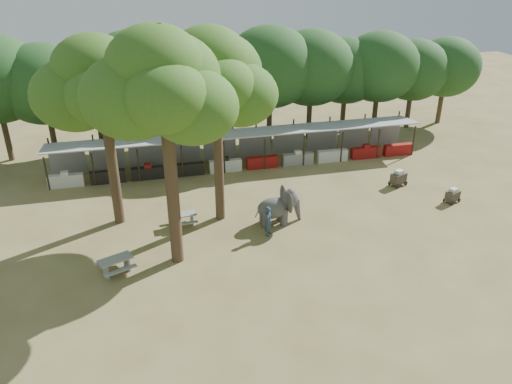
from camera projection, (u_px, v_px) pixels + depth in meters
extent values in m
plane|color=brown|center=(297.00, 265.00, 26.01)|extent=(100.00, 100.00, 0.00)
cube|color=#9B9DA3|center=(241.00, 133.00, 37.13)|extent=(28.00, 2.99, 0.39)
cylinder|color=#2D2319|center=(64.00, 172.00, 33.85)|extent=(0.12, 0.12, 2.40)
cylinder|color=#2D2319|center=(67.00, 155.00, 36.12)|extent=(0.12, 0.12, 2.80)
cube|color=silver|center=(66.00, 181.00, 34.40)|extent=(2.38, 0.50, 0.90)
cube|color=gray|center=(68.00, 161.00, 36.26)|extent=(2.52, 0.12, 2.00)
cylinder|color=#2D2319|center=(106.00, 168.00, 34.45)|extent=(0.12, 0.12, 2.40)
cylinder|color=#2D2319|center=(107.00, 152.00, 36.72)|extent=(0.12, 0.12, 2.80)
cube|color=black|center=(108.00, 177.00, 35.00)|extent=(2.38, 0.50, 0.90)
cube|color=gray|center=(108.00, 157.00, 36.85)|extent=(2.52, 0.12, 2.00)
cylinder|color=#2D2319|center=(148.00, 165.00, 35.04)|extent=(0.12, 0.12, 2.40)
cylinder|color=#2D2319|center=(146.00, 149.00, 37.31)|extent=(0.12, 0.12, 2.80)
cube|color=black|center=(148.00, 173.00, 35.59)|extent=(2.38, 0.50, 0.90)
cube|color=gray|center=(146.00, 154.00, 37.44)|extent=(2.52, 0.12, 2.00)
cylinder|color=#2D2319|center=(187.00, 161.00, 35.64)|extent=(0.12, 0.12, 2.40)
cylinder|color=#2D2319|center=(183.00, 145.00, 37.91)|extent=(0.12, 0.12, 2.80)
cube|color=black|center=(188.00, 169.00, 36.18)|extent=(2.38, 0.50, 0.90)
cube|color=gray|center=(183.00, 151.00, 38.04)|extent=(2.52, 0.12, 2.00)
cylinder|color=#2D2319|center=(226.00, 158.00, 36.23)|extent=(0.12, 0.12, 2.40)
cylinder|color=#2D2319|center=(219.00, 142.00, 38.50)|extent=(0.12, 0.12, 2.80)
cube|color=silver|center=(226.00, 166.00, 36.78)|extent=(2.38, 0.50, 0.90)
cube|color=gray|center=(220.00, 147.00, 38.63)|extent=(2.52, 0.12, 2.00)
cylinder|color=#2D2319|center=(263.00, 154.00, 36.82)|extent=(0.12, 0.12, 2.40)
cylinder|color=#2D2319|center=(255.00, 139.00, 39.09)|extent=(0.12, 0.12, 2.80)
cube|color=maroon|center=(262.00, 162.00, 37.37)|extent=(2.38, 0.50, 0.90)
cube|color=gray|center=(255.00, 144.00, 39.22)|extent=(2.52, 0.12, 2.00)
cylinder|color=#2D2319|center=(299.00, 151.00, 37.42)|extent=(0.12, 0.12, 2.40)
cylinder|color=#2D2319|center=(289.00, 137.00, 39.69)|extent=(0.12, 0.12, 2.80)
cube|color=gray|center=(298.00, 159.00, 37.96)|extent=(2.38, 0.50, 0.90)
cube|color=gray|center=(289.00, 142.00, 39.82)|extent=(2.52, 0.12, 2.00)
cylinder|color=#2D2319|center=(334.00, 148.00, 38.01)|extent=(0.12, 0.12, 2.40)
cylinder|color=#2D2319|center=(322.00, 134.00, 40.28)|extent=(0.12, 0.12, 2.80)
cube|color=silver|center=(332.00, 156.00, 38.56)|extent=(2.38, 0.50, 0.90)
cube|color=gray|center=(322.00, 139.00, 40.41)|extent=(2.52, 0.12, 2.00)
cylinder|color=#2D2319|center=(368.00, 145.00, 38.60)|extent=(0.12, 0.12, 2.40)
cylinder|color=#2D2319|center=(354.00, 131.00, 40.87)|extent=(0.12, 0.12, 2.80)
cube|color=maroon|center=(366.00, 153.00, 39.15)|extent=(2.38, 0.50, 0.90)
cube|color=gray|center=(354.00, 136.00, 41.01)|extent=(2.52, 0.12, 2.00)
cylinder|color=#2D2319|center=(401.00, 142.00, 39.20)|extent=(0.12, 0.12, 2.40)
cylinder|color=#2D2319|center=(385.00, 129.00, 41.47)|extent=(0.12, 0.12, 2.80)
cube|color=maroon|center=(398.00, 150.00, 39.75)|extent=(2.38, 0.50, 0.90)
cube|color=gray|center=(385.00, 133.00, 41.60)|extent=(2.52, 0.12, 2.00)
cylinder|color=#332316|center=(110.00, 150.00, 28.19)|extent=(0.60, 0.60, 9.20)
cone|color=#332316|center=(99.00, 68.00, 26.17)|extent=(0.57, 0.57, 2.88)
ellipsoid|color=#255112|center=(76.00, 95.00, 26.74)|extent=(4.80, 4.80, 3.94)
ellipsoid|color=#255112|center=(127.00, 103.00, 26.68)|extent=(4.20, 4.20, 3.44)
ellipsoid|color=#255112|center=(106.00, 78.00, 27.52)|extent=(5.20, 5.20, 4.26)
ellipsoid|color=#255112|center=(101.00, 95.00, 25.51)|extent=(3.80, 3.80, 3.12)
ellipsoid|color=#255112|center=(93.00, 68.00, 26.28)|extent=(4.40, 4.40, 3.61)
cylinder|color=#332316|center=(171.00, 170.00, 24.20)|extent=(0.64, 0.64, 10.40)
cone|color=#332316|center=(162.00, 61.00, 21.92)|extent=(0.61, 0.61, 3.25)
ellipsoid|color=#255112|center=(133.00, 96.00, 22.57)|extent=(4.80, 4.80, 3.94)
ellipsoid|color=#255112|center=(193.00, 107.00, 22.51)|extent=(4.20, 4.20, 3.44)
ellipsoid|color=#255112|center=(166.00, 77.00, 23.34)|extent=(5.20, 5.20, 4.26)
ellipsoid|color=#255112|center=(166.00, 97.00, 21.33)|extent=(3.80, 3.80, 3.12)
ellipsoid|color=#255112|center=(155.00, 64.00, 22.10)|extent=(4.40, 4.40, 3.61)
cylinder|color=#332316|center=(218.00, 144.00, 28.50)|extent=(0.56, 0.56, 9.60)
cone|color=#332316|center=(215.00, 59.00, 26.40)|extent=(0.53, 0.53, 3.00)
ellipsoid|color=#255112|center=(189.00, 86.00, 26.99)|extent=(4.80, 4.80, 3.94)
ellipsoid|color=#255112|center=(240.00, 95.00, 26.93)|extent=(4.20, 4.20, 3.44)
ellipsoid|color=#255112|center=(216.00, 70.00, 27.77)|extent=(5.20, 5.20, 4.26)
ellipsoid|color=#255112|center=(220.00, 86.00, 25.76)|extent=(3.80, 3.80, 3.12)
ellipsoid|color=#255112|center=(209.00, 59.00, 26.53)|extent=(4.40, 4.40, 3.61)
cylinder|color=#332316|center=(15.00, 137.00, 38.24)|extent=(0.44, 0.44, 3.74)
ellipsoid|color=#153714|center=(4.00, 90.00, 36.64)|extent=(6.46, 5.95, 5.61)
cylinder|color=#332316|center=(61.00, 133.00, 38.95)|extent=(0.44, 0.44, 3.74)
ellipsoid|color=#153714|center=(52.00, 87.00, 37.34)|extent=(6.46, 5.95, 5.61)
cylinder|color=#332316|center=(105.00, 130.00, 39.66)|extent=(0.44, 0.44, 3.74)
ellipsoid|color=#153714|center=(98.00, 85.00, 38.05)|extent=(6.46, 5.95, 5.61)
cylinder|color=#332316|center=(147.00, 127.00, 40.36)|extent=(0.44, 0.44, 3.74)
ellipsoid|color=#153714|center=(143.00, 82.00, 38.76)|extent=(6.46, 5.95, 5.61)
cylinder|color=#332316|center=(188.00, 124.00, 41.07)|extent=(0.44, 0.44, 3.74)
ellipsoid|color=#153714|center=(186.00, 80.00, 39.47)|extent=(6.46, 5.95, 5.61)
cylinder|color=#332316|center=(228.00, 121.00, 41.78)|extent=(0.44, 0.44, 3.74)
ellipsoid|color=#153714|center=(227.00, 77.00, 40.17)|extent=(6.46, 5.95, 5.61)
cylinder|color=#332316|center=(267.00, 118.00, 42.48)|extent=(0.44, 0.44, 3.74)
ellipsoid|color=#153714|center=(267.00, 75.00, 40.88)|extent=(6.46, 5.95, 5.61)
cylinder|color=#332316|center=(304.00, 115.00, 43.19)|extent=(0.44, 0.44, 3.74)
ellipsoid|color=#153714|center=(306.00, 73.00, 41.59)|extent=(6.46, 5.95, 5.61)
cylinder|color=#332316|center=(340.00, 113.00, 43.90)|extent=(0.44, 0.44, 3.74)
ellipsoid|color=#153714|center=(343.00, 71.00, 42.29)|extent=(6.46, 5.95, 5.61)
cylinder|color=#332316|center=(375.00, 110.00, 44.60)|extent=(0.44, 0.44, 3.74)
ellipsoid|color=#153714|center=(379.00, 69.00, 43.00)|extent=(6.46, 5.95, 5.61)
cylinder|color=#332316|center=(408.00, 108.00, 45.31)|extent=(0.44, 0.44, 3.74)
ellipsoid|color=#153714|center=(414.00, 67.00, 43.71)|extent=(6.46, 5.95, 5.61)
cylinder|color=#332316|center=(441.00, 105.00, 46.02)|extent=(0.44, 0.44, 3.74)
ellipsoid|color=#153714|center=(448.00, 65.00, 44.41)|extent=(6.46, 5.95, 5.61)
ellipsoid|color=#403E3E|center=(274.00, 208.00, 29.51)|extent=(2.07, 1.28, 1.30)
cylinder|color=#403E3E|center=(266.00, 219.00, 29.32)|extent=(0.49, 0.49, 1.10)
cylinder|color=#403E3E|center=(263.00, 214.00, 29.85)|extent=(0.49, 0.49, 1.10)
cylinder|color=#403E3E|center=(284.00, 216.00, 29.61)|extent=(0.49, 0.49, 1.10)
cylinder|color=#403E3E|center=(281.00, 212.00, 30.14)|extent=(0.49, 0.49, 1.10)
ellipsoid|color=#403E3E|center=(289.00, 199.00, 29.55)|extent=(1.16, 0.95, 1.21)
ellipsoid|color=#403E3E|center=(290.00, 203.00, 28.98)|extent=(0.24, 1.00, 1.24)
ellipsoid|color=#403E3E|center=(283.00, 195.00, 30.00)|extent=(0.24, 1.00, 1.24)
cone|color=#403E3E|center=(298.00, 210.00, 30.07)|extent=(0.52, 0.52, 1.36)
imported|color=#26384C|center=(269.00, 221.00, 28.38)|extent=(0.71, 0.79, 1.82)
cube|color=gray|center=(115.00, 259.00, 25.08)|extent=(1.84, 1.34, 0.07)
cube|color=gray|center=(106.00, 270.00, 24.97)|extent=(0.35, 0.66, 0.78)
cube|color=gray|center=(127.00, 262.00, 25.55)|extent=(0.35, 0.66, 0.78)
cube|color=gray|center=(121.00, 270.00, 24.78)|extent=(1.65, 0.88, 0.06)
cube|color=gray|center=(112.00, 259.00, 25.68)|extent=(1.65, 0.88, 0.06)
cube|color=gray|center=(183.00, 214.00, 29.44)|extent=(1.62, 0.83, 0.06)
cube|color=gray|center=(174.00, 221.00, 29.47)|extent=(0.14, 0.64, 0.74)
cube|color=gray|center=(192.00, 219.00, 29.74)|extent=(0.14, 0.64, 0.74)
cube|color=gray|center=(185.00, 223.00, 29.08)|extent=(1.59, 0.36, 0.05)
cube|color=gray|center=(181.00, 214.00, 30.07)|extent=(1.59, 0.36, 0.05)
cube|color=#342B22|center=(453.00, 196.00, 32.31)|extent=(1.05, 0.84, 0.64)
cylinder|color=black|center=(452.00, 203.00, 32.04)|extent=(0.27, 0.15, 0.27)
cylinder|color=black|center=(459.00, 200.00, 32.42)|extent=(0.27, 0.15, 0.27)
cylinder|color=black|center=(444.00, 200.00, 32.48)|extent=(0.27, 0.15, 0.27)
cylinder|color=black|center=(451.00, 197.00, 32.86)|extent=(0.27, 0.15, 0.27)
cube|color=silver|center=(454.00, 190.00, 32.13)|extent=(0.56, 0.51, 0.23)
cube|color=#342B22|center=(398.00, 178.00, 34.57)|extent=(1.22, 0.98, 0.74)
cylinder|color=black|center=(398.00, 186.00, 34.26)|extent=(0.32, 0.18, 0.32)
cylinder|color=black|center=(406.00, 183.00, 34.70)|extent=(0.32, 0.18, 0.32)
cylinder|color=black|center=(390.00, 183.00, 34.77)|extent=(0.32, 0.18, 0.32)
cylinder|color=black|center=(398.00, 180.00, 35.21)|extent=(0.32, 0.18, 0.32)
cube|color=silver|center=(399.00, 172.00, 34.36)|extent=(0.65, 0.59, 0.27)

